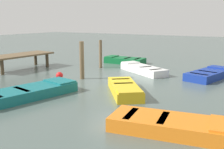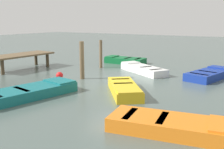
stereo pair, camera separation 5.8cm
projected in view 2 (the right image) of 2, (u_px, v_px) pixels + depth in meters
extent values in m
plane|color=#4C5B56|center=(112.00, 81.00, 13.96)|extent=(80.00, 80.00, 0.00)
cube|color=brown|center=(20.00, 55.00, 17.12)|extent=(4.29, 1.94, 0.10)
cylinder|color=#473927|center=(36.00, 59.00, 18.89)|extent=(0.20, 0.20, 0.85)
cylinder|color=#473927|center=(47.00, 60.00, 18.23)|extent=(0.20, 0.20, 0.85)
cylinder|color=#473927|center=(2.00, 67.00, 15.54)|extent=(0.20, 0.20, 0.85)
cube|color=navy|center=(209.00, 75.00, 14.63)|extent=(3.49, 2.03, 0.40)
cube|color=silver|center=(210.00, 72.00, 14.60)|extent=(2.95, 1.64, 0.04)
cube|color=navy|center=(220.00, 67.00, 15.47)|extent=(0.98, 1.30, 0.06)
cube|color=#A4A49F|center=(208.00, 72.00, 14.42)|extent=(0.43, 1.02, 0.04)
cube|color=#A4A49F|center=(199.00, 74.00, 13.80)|extent=(0.43, 1.02, 0.04)
cube|color=silver|center=(143.00, 69.00, 16.13)|extent=(2.66, 3.51, 0.40)
cube|color=#334772|center=(143.00, 67.00, 16.10)|extent=(2.20, 2.95, 0.04)
cube|color=silver|center=(131.00, 62.00, 17.25)|extent=(1.19, 1.13, 0.06)
cube|color=navy|center=(146.00, 67.00, 15.87)|extent=(0.80, 0.59, 0.04)
cube|color=navy|center=(156.00, 70.00, 15.05)|extent=(0.80, 0.59, 0.04)
cube|color=gold|center=(124.00, 89.00, 11.63)|extent=(3.10, 2.74, 0.40)
cube|color=#4C3319|center=(124.00, 86.00, 11.60)|extent=(2.59, 2.27, 0.04)
cube|color=gold|center=(129.00, 91.00, 10.40)|extent=(1.12, 1.17, 0.06)
cube|color=#42301E|center=(123.00, 84.00, 11.82)|extent=(0.66, 0.77, 0.04)
cube|color=#42301E|center=(120.00, 79.00, 12.65)|extent=(0.66, 0.77, 0.04)
cube|color=#0F602D|center=(125.00, 60.00, 19.60)|extent=(1.44, 2.84, 0.40)
cube|color=orange|center=(125.00, 59.00, 19.57)|extent=(1.13, 2.41, 0.04)
cube|color=#0F602D|center=(112.00, 56.00, 20.06)|extent=(1.20, 0.67, 0.06)
cube|color=#B06E1E|center=(128.00, 58.00, 19.47)|extent=(1.03, 0.25, 0.04)
cube|color=#B06E1E|center=(138.00, 59.00, 19.11)|extent=(1.03, 0.25, 0.04)
cube|color=#14666B|center=(29.00, 92.00, 11.07)|extent=(4.17, 2.18, 0.40)
cube|color=beige|center=(28.00, 89.00, 11.05)|extent=(3.52, 1.76, 0.04)
cube|color=#14666B|center=(60.00, 81.00, 12.14)|extent=(1.11, 1.42, 0.06)
cube|color=#9B9789|center=(22.00, 89.00, 10.83)|extent=(0.42, 1.12, 0.04)
cube|color=orange|center=(171.00, 126.00, 7.63)|extent=(1.90, 3.65, 0.40)
cube|color=black|center=(172.00, 121.00, 7.60)|extent=(1.52, 3.09, 0.04)
cube|color=orange|center=(224.00, 125.00, 7.09)|extent=(1.33, 0.95, 0.06)
cube|color=black|center=(162.00, 118.00, 7.69)|extent=(1.08, 0.37, 0.04)
cube|color=black|center=(130.00, 114.00, 8.03)|extent=(1.08, 0.37, 0.04)
cylinder|color=brown|center=(82.00, 60.00, 14.33)|extent=(0.24, 0.24, 1.99)
cylinder|color=brown|center=(101.00, 54.00, 17.61)|extent=(0.19, 0.19, 1.80)
cylinder|color=#262626|center=(60.00, 80.00, 13.96)|extent=(0.16, 0.16, 0.12)
sphere|color=red|center=(60.00, 75.00, 13.91)|extent=(0.36, 0.36, 0.36)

